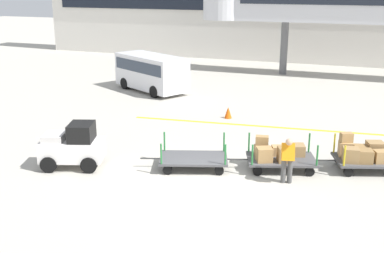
% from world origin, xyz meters
% --- Properties ---
extents(ground_plane, '(120.00, 120.00, 0.00)m').
position_xyz_m(ground_plane, '(0.00, 0.00, 0.00)').
color(ground_plane, '#B2ADA0').
extents(apron_lead_line, '(19.25, 2.16, 0.01)m').
position_xyz_m(apron_lead_line, '(3.90, 7.48, 0.00)').
color(apron_lead_line, yellow).
rests_on(apron_lead_line, ground_plane).
extents(jet_bridge, '(18.59, 3.00, 6.23)m').
position_xyz_m(jet_bridge, '(1.67, 19.99, 4.88)').
color(jet_bridge, silver).
rests_on(jet_bridge, ground_plane).
extents(baggage_tug, '(2.34, 1.78, 1.58)m').
position_xyz_m(baggage_tug, '(-4.88, 0.04, 0.75)').
color(baggage_tug, white).
rests_on(baggage_tug, ground_plane).
extents(baggage_cart_lead, '(3.07, 2.06, 1.10)m').
position_xyz_m(baggage_cart_lead, '(-0.94, 1.36, 0.35)').
color(baggage_cart_lead, '#4C4C4F').
rests_on(baggage_cart_lead, ground_plane).
extents(baggage_cart_middle, '(3.07, 2.06, 1.10)m').
position_xyz_m(baggage_cart_middle, '(1.79, 2.31, 0.52)').
color(baggage_cart_middle, '#4C4C4F').
rests_on(baggage_cart_middle, ground_plane).
extents(baggage_cart_tail, '(3.07, 2.06, 1.23)m').
position_xyz_m(baggage_cart_tail, '(4.62, 3.28, 0.56)').
color(baggage_cart_tail, '#4C4C4F').
rests_on(baggage_cart_tail, ground_plane).
extents(baggage_handler, '(0.49, 0.50, 1.56)m').
position_xyz_m(baggage_handler, '(2.29, 1.16, 0.87)').
color(baggage_handler, '#4C4C4C').
rests_on(baggage_handler, ground_plane).
extents(shuttle_van, '(5.12, 3.99, 2.10)m').
position_xyz_m(shuttle_van, '(-7.45, 11.92, 1.23)').
color(shuttle_van, silver).
rests_on(shuttle_van, ground_plane).
extents(safety_cone_near, '(0.36, 0.36, 0.55)m').
position_xyz_m(safety_cone_near, '(-1.59, 7.87, 0.28)').
color(safety_cone_near, '#EA590F').
rests_on(safety_cone_near, ground_plane).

